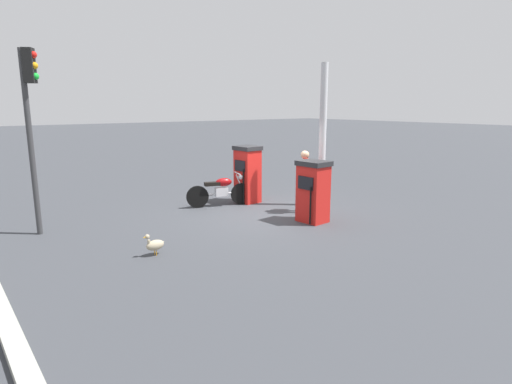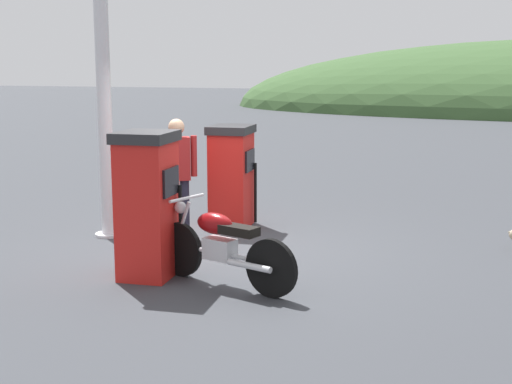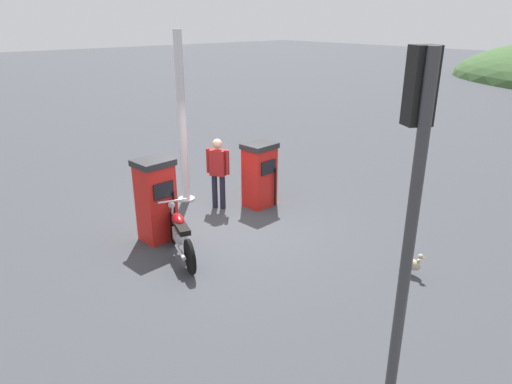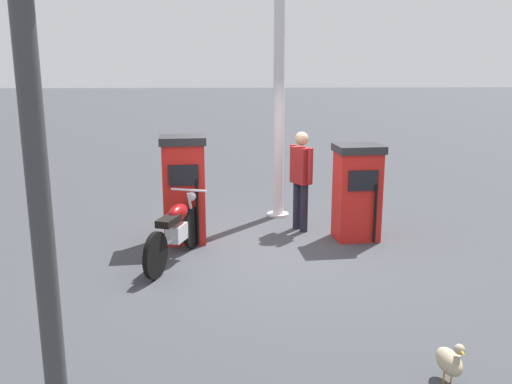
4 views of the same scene
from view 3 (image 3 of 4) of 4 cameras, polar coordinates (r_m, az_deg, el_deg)
The scene contains 8 objects.
ground_plane at distance 10.11m, azimuth -3.70°, elevation -4.32°, with size 120.00×120.00×0.00m, color #383A3F.
fuel_pump_near at distance 9.45m, azimuth -12.20°, elevation -0.93°, with size 0.67×0.75×1.69m.
fuel_pump_far at distance 10.96m, azimuth 0.44°, elevation 2.18°, with size 0.66×0.79×1.54m.
motorcycle_near_pump at distance 8.85m, azimuth -9.37°, elevation -5.06°, with size 1.86×0.81×0.96m.
attendant_person at distance 10.78m, azimuth -4.70°, elevation 2.83°, with size 0.54×0.37×1.69m.
wandering_duck at distance 8.68m, azimuth 18.58°, elevation -8.32°, with size 0.45×0.21×0.46m.
roadside_traffic_light at distance 4.72m, azimuth 18.68°, elevation 0.68°, with size 0.39×0.31×4.05m.
canopy_support_pole at distance 11.14m, azimuth -9.06°, elevation 8.40°, with size 0.40×0.40×4.03m.
Camera 3 is at (7.32, -5.49, 4.29)m, focal length 32.49 mm.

